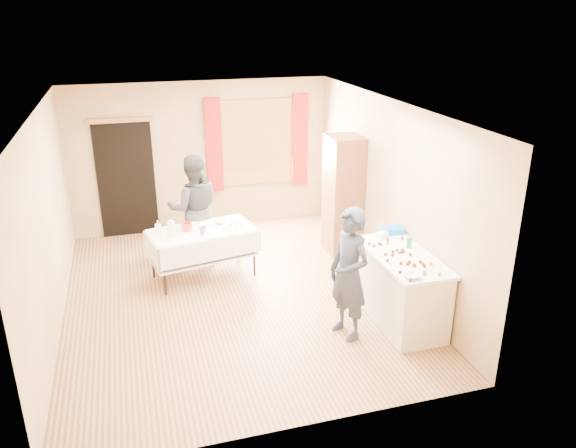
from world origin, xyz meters
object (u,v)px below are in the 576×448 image
object	(u,v)px
cabinet	(343,195)
counter	(400,288)
girl	(349,274)
party_table	(203,249)
chair	(196,233)
woman	(194,208)

from	to	relation	value
cabinet	counter	size ratio (longest dim) A/B	1.29
counter	girl	bearing A→B (deg)	-170.01
party_table	counter	bearing A→B (deg)	-52.51
counter	party_table	xyz separation A→B (m)	(-2.20, 1.93, -0.01)
party_table	girl	size ratio (longest dim) A/B	1.00
chair	girl	world-z (taller)	girl
chair	girl	distance (m)	3.47
cabinet	woman	bearing A→B (deg)	172.06
party_table	girl	xyz separation A→B (m)	(1.44, -2.06, 0.37)
counter	girl	world-z (taller)	girl
woman	girl	bearing A→B (deg)	123.64
woman	cabinet	bearing A→B (deg)	177.48
counter	chair	distance (m)	3.71
cabinet	counter	xyz separation A→B (m)	(-0.10, -2.26, -0.50)
party_table	woman	bearing A→B (deg)	80.24
woman	party_table	bearing A→B (deg)	96.95
cabinet	party_table	distance (m)	2.38
cabinet	party_table	world-z (taller)	cabinet
girl	woman	world-z (taller)	woman
girl	party_table	bearing A→B (deg)	-163.85
cabinet	girl	distance (m)	2.55
counter	party_table	size ratio (longest dim) A/B	0.90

